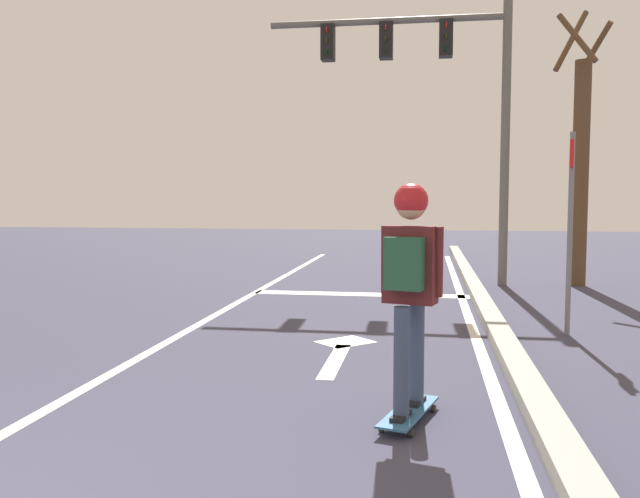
# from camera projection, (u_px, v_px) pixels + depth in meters

# --- Properties ---
(lane_line_center) EXTENTS (0.12, 20.00, 0.01)m
(lane_line_center) POSITION_uv_depth(u_px,v_px,m) (204.00, 321.00, 8.54)
(lane_line_center) COLOR silver
(lane_line_center) RESTS_ON ground
(lane_line_curbside) EXTENTS (0.12, 20.00, 0.01)m
(lane_line_curbside) POSITION_uv_depth(u_px,v_px,m) (473.00, 329.00, 8.01)
(lane_line_curbside) COLOR silver
(lane_line_curbside) RESTS_ON ground
(stop_bar) EXTENTS (3.52, 0.40, 0.01)m
(stop_bar) POSITION_uv_depth(u_px,v_px,m) (361.00, 294.00, 10.89)
(stop_bar) COLOR silver
(stop_bar) RESTS_ON ground
(lane_arrow_stem) EXTENTS (0.16, 1.40, 0.01)m
(lane_arrow_stem) POSITION_uv_depth(u_px,v_px,m) (335.00, 360.00, 6.48)
(lane_arrow_stem) COLOR silver
(lane_arrow_stem) RESTS_ON ground
(lane_arrow_head) EXTENTS (0.71, 0.71, 0.01)m
(lane_arrow_head) POSITION_uv_depth(u_px,v_px,m) (345.00, 342.00, 7.32)
(lane_arrow_head) COLOR silver
(lane_arrow_head) RESTS_ON ground
(curb_strip) EXTENTS (0.24, 24.00, 0.14)m
(curb_strip) POSITION_uv_depth(u_px,v_px,m) (494.00, 324.00, 7.96)
(curb_strip) COLOR #9EA098
(curb_strip) RESTS_ON ground
(skateboard) EXTENTS (0.43, 0.86, 0.08)m
(skateboard) POSITION_uv_depth(u_px,v_px,m) (409.00, 412.00, 4.72)
(skateboard) COLOR #2E608D
(skateboard) RESTS_ON ground
(skater) EXTENTS (0.44, 0.60, 1.61)m
(skater) POSITION_uv_depth(u_px,v_px,m) (410.00, 269.00, 4.62)
(skater) COLOR #374661
(skater) RESTS_ON skateboard
(traffic_signal_mast) EXTENTS (4.32, 0.34, 5.06)m
(traffic_signal_mast) POSITION_uv_depth(u_px,v_px,m) (434.00, 78.00, 11.89)
(traffic_signal_mast) COLOR #605E56
(traffic_signal_mast) RESTS_ON ground
(street_sign_post) EXTENTS (0.14, 0.44, 2.33)m
(street_sign_post) POSITION_uv_depth(u_px,v_px,m) (571.00, 204.00, 7.56)
(street_sign_post) COLOR slate
(street_sign_post) RESTS_ON ground
(roadside_tree) EXTENTS (1.01, 1.02, 4.95)m
(roadside_tree) POSITION_uv_depth(u_px,v_px,m) (580.00, 162.00, 11.81)
(roadside_tree) COLOR brown
(roadside_tree) RESTS_ON ground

